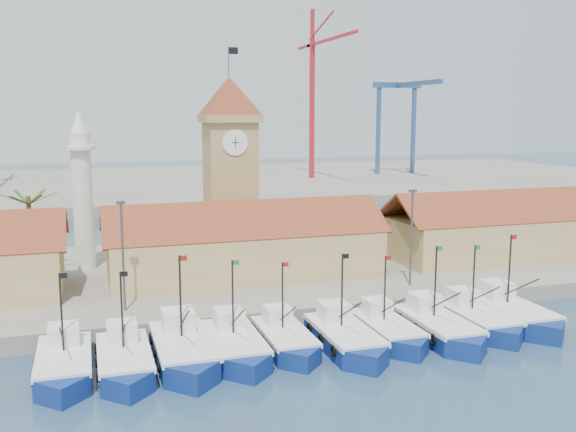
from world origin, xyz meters
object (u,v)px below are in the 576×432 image
object	(u,v)px
boat_0	(64,366)
minaret	(82,190)
clock_tower	(230,166)
boat_5	(346,340)

from	to	relation	value
boat_0	minaret	world-z (taller)	minaret
clock_tower	minaret	xyz separation A→B (m)	(-15.00, 2.00, -2.23)
clock_tower	minaret	bearing A→B (deg)	172.39
boat_0	minaret	size ratio (longest dim) A/B	0.60
clock_tower	boat_0	bearing A→B (deg)	-125.67
boat_5	boat_0	bearing A→B (deg)	177.06
clock_tower	minaret	size ratio (longest dim) A/B	1.39
boat_0	clock_tower	size ratio (longest dim) A/B	0.43
boat_0	boat_5	bearing A→B (deg)	-2.94
clock_tower	boat_5	bearing A→B (deg)	-82.07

